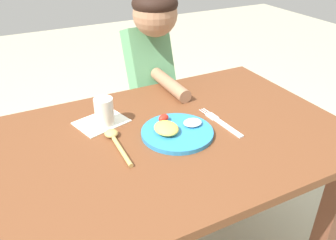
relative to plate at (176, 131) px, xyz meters
name	(u,v)px	position (x,y,z in m)	size (l,w,h in m)	color
dining_table	(151,170)	(-0.09, 0.00, -0.13)	(1.28, 0.74, 0.69)	brown
plate	(176,131)	(0.00, 0.00, 0.00)	(0.23, 0.23, 0.04)	#2B80BA
fork	(222,123)	(0.17, -0.01, -0.01)	(0.03, 0.21, 0.01)	silver
spoon	(115,140)	(-0.19, 0.04, 0.00)	(0.04, 0.20, 0.02)	tan
drinking_cup	(104,112)	(-0.18, 0.16, 0.04)	(0.06, 0.06, 0.10)	silver
person	(151,93)	(0.13, 0.49, -0.11)	(0.18, 0.44, 1.05)	#42555F
napkin	(101,122)	(-0.19, 0.18, -0.01)	(0.16, 0.12, 0.00)	white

